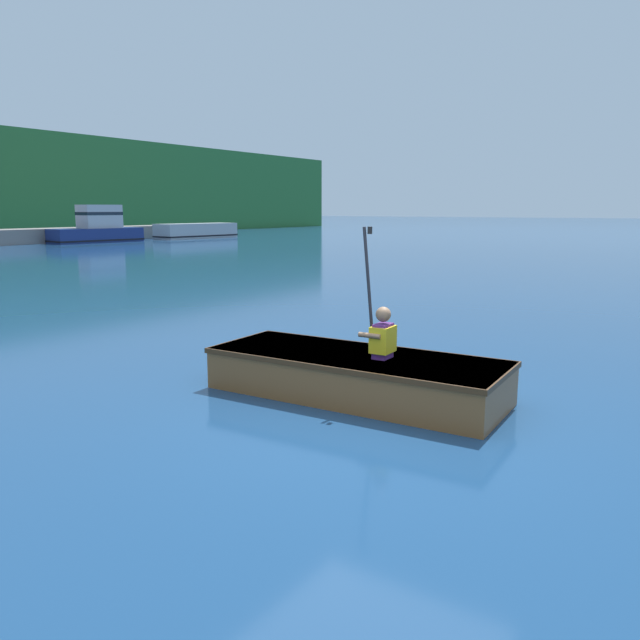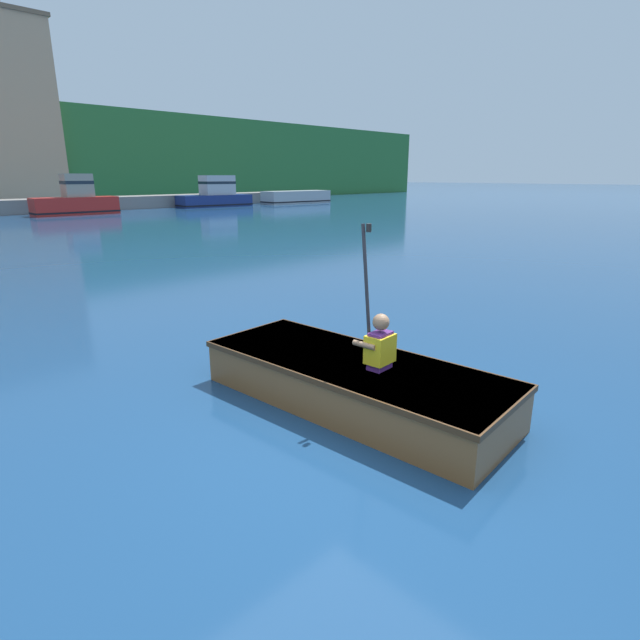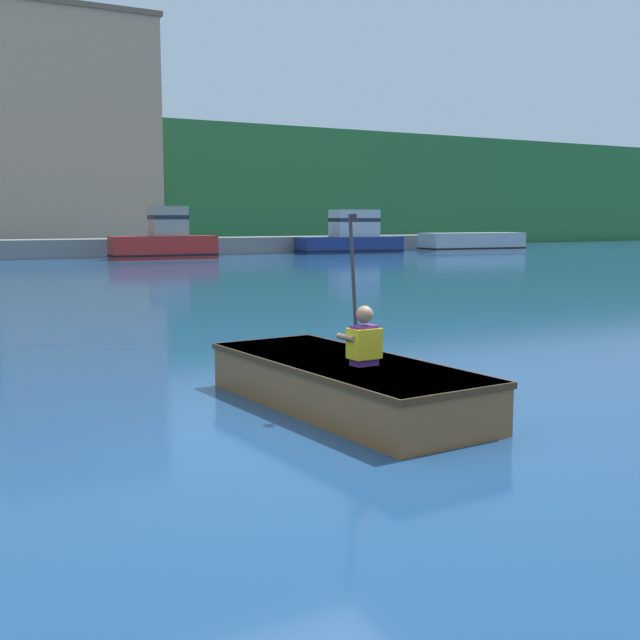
# 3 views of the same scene
# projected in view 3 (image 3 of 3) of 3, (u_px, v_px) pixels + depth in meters

# --- Properties ---
(ground_plane) EXTENTS (300.00, 300.00, 0.00)m
(ground_plane) POSITION_uv_depth(u_px,v_px,m) (302.00, 434.00, 7.11)
(ground_plane) COLOR navy
(waterfront_office_block_center) EXTENTS (10.07, 10.84, 14.07)m
(waterfront_office_block_center) POSITION_uv_depth(u_px,v_px,m) (61.00, 136.00, 50.41)
(waterfront_office_block_center) COLOR tan
(waterfront_office_block_center) RESTS_ON ground
(moored_boat_dock_west_inner) EXTENTS (5.05, 1.68, 2.49)m
(moored_boat_dock_west_inner) POSITION_uv_depth(u_px,v_px,m) (165.00, 241.00, 37.97)
(moored_boat_dock_west_inner) COLOR red
(moored_boat_dock_west_inner) RESTS_ON ground
(moored_boat_dock_center_near) EXTENTS (5.98, 2.62, 2.39)m
(moored_boat_dock_center_near) POSITION_uv_depth(u_px,v_px,m) (351.00, 237.00, 44.13)
(moored_boat_dock_center_near) COLOR navy
(moored_boat_dock_center_near) RESTS_ON ground
(moored_boat_dock_east_end) EXTENTS (6.44, 2.54, 1.08)m
(moored_boat_dock_east_end) POSITION_uv_depth(u_px,v_px,m) (472.00, 242.00, 47.04)
(moored_boat_dock_east_end) COLOR #9EA3A8
(moored_boat_dock_east_end) RESTS_ON ground
(rowboat_foreground) EXTENTS (1.51, 3.60, 0.49)m
(rowboat_foreground) POSITION_uv_depth(u_px,v_px,m) (341.00, 380.00, 8.09)
(rowboat_foreground) COLOR brown
(rowboat_foreground) RESTS_ON ground
(person_paddler) EXTENTS (0.37, 0.38, 1.45)m
(person_paddler) POSITION_uv_depth(u_px,v_px,m) (364.00, 337.00, 7.71)
(person_paddler) COLOR #592672
(person_paddler) RESTS_ON rowboat_foreground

